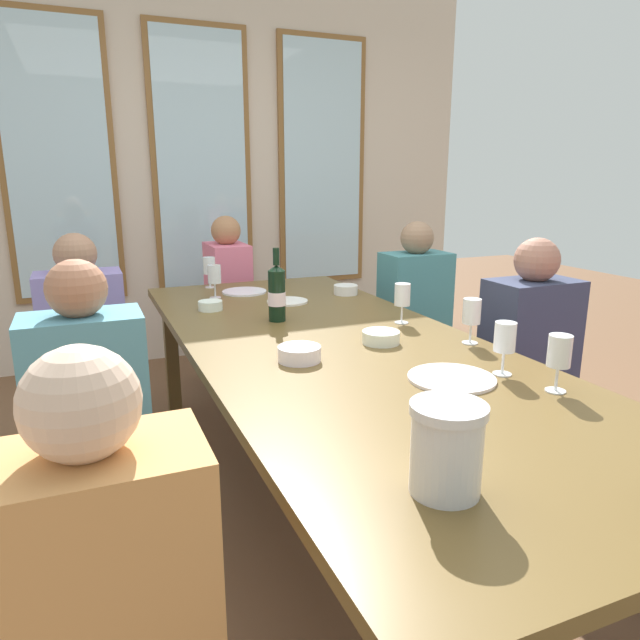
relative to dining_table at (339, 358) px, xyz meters
The scene contains 23 objects.
ground_plane 0.68m from the dining_table, ahead, with size 12.00×12.00×0.00m, color brown.
back_wall_with_windows 2.55m from the dining_table, 90.00° to the left, with size 4.29×0.10×2.90m.
dining_table is the anchor object (origin of this frame).
white_plate_0 1.09m from the dining_table, 93.72° to the left, with size 0.24×0.24×0.01m, color white.
white_plate_1 0.77m from the dining_table, 85.23° to the left, with size 0.21×0.21×0.01m, color white.
white_plate_2 0.52m from the dining_table, 71.78° to the right, with size 0.28×0.28×0.01m, color white.
metal_pitcher 1.07m from the dining_table, 102.95° to the right, with size 0.16×0.16×0.19m.
wine_bottle_0 0.47m from the dining_table, 103.56° to the left, with size 0.08×0.08×0.32m.
tasting_bowl_0 0.93m from the dining_table, 63.08° to the left, with size 0.13×0.13×0.05m, color white.
tasting_bowl_1 0.18m from the dining_table, 19.92° to the right, with size 0.14×0.14×0.05m, color white.
tasting_bowl_2 0.26m from the dining_table, 147.58° to the right, with size 0.15×0.15×0.05m, color white.
tasting_bowl_3 0.82m from the dining_table, 113.94° to the left, with size 0.11×0.11×0.04m, color white.
wine_glass_0 0.46m from the dining_table, 25.19° to the left, with size 0.07×0.07×0.17m.
wine_glass_1 1.33m from the dining_table, 99.22° to the left, with size 0.07×0.07×0.17m.
wine_glass_2 0.53m from the dining_table, 22.09° to the right, with size 0.07×0.07×0.17m.
wine_glass_3 1.05m from the dining_table, 103.88° to the left, with size 0.07×0.07×0.17m.
wine_glass_4 0.64m from the dining_table, 56.49° to the right, with size 0.07×0.07×0.17m.
wine_glass_5 0.82m from the dining_table, 60.85° to the right, with size 0.07×0.07×0.17m.
seated_person_0 0.91m from the dining_table, behind, with size 0.38×0.24×1.11m.
seated_person_1 0.91m from the dining_table, ahead, with size 0.38×0.24×1.11m.
seated_person_4 1.30m from the dining_table, 134.13° to the left, with size 0.38×0.24×1.11m.
seated_person_5 1.28m from the dining_table, 44.88° to the left, with size 0.38×0.24×1.11m.
seated_person_6 1.75m from the dining_table, 90.00° to the left, with size 0.24×0.38×1.11m.
Camera 1 is at (-0.88, -1.90, 1.37)m, focal length 32.10 mm.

